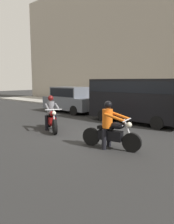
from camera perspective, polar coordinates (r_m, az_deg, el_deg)
The scene contains 6 objects.
ground_plane at distance 9.28m, azimuth 1.99°, elevation -5.61°, with size 80.00×80.00×0.00m, color #262626.
sidewalk_slab at distance 16.17m, azimuth 20.23°, elevation 0.09°, with size 40.00×4.40×0.14m, color #99968E.
motorcycle_with_rider_gray at distance 9.79m, azimuth -9.42°, elevation -1.15°, with size 1.99×1.23×1.58m.
motorcycle_with_rider_orange_stripe at distance 7.13m, azimuth 6.17°, elevation -4.61°, with size 2.06×0.77×1.58m.
parked_van_black at distance 11.72m, azimuth 13.03°, elevation 3.76°, with size 5.02×1.96×2.32m.
parked_hatchback_slate_gray at distance 15.32m, azimuth -4.66°, elevation 3.41°, with size 3.96×1.76×1.80m.
Camera 1 is at (5.69, -6.98, 2.23)m, focal length 34.51 mm.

